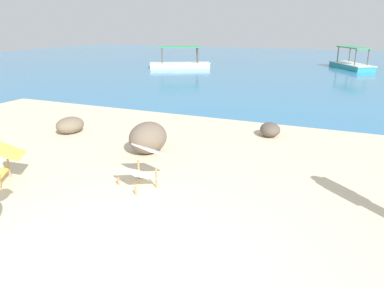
# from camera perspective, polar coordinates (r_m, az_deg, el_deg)

# --- Properties ---
(sand_beach) EXTENTS (18.00, 14.00, 0.04)m
(sand_beach) POSITION_cam_1_polar(r_m,az_deg,el_deg) (4.57, -9.65, -17.88)
(sand_beach) COLOR beige
(sand_beach) RESTS_ON ground
(water_surface) EXTENTS (60.00, 36.00, 0.03)m
(water_surface) POSITION_cam_1_polar(r_m,az_deg,el_deg) (25.29, 19.02, 10.71)
(water_surface) COLOR teal
(water_surface) RESTS_ON ground
(deck_chair_far) EXTENTS (0.80, 0.92, 0.68)m
(deck_chair_far) POSITION_cam_1_polar(r_m,az_deg,el_deg) (6.43, -7.19, -2.81)
(deck_chair_far) COLOR #A37A4C
(deck_chair_far) RESTS_ON sand_beach
(shore_rock_large) EXTENTS (0.66, 0.75, 0.34)m
(shore_rock_large) POSITION_cam_1_polar(r_m,az_deg,el_deg) (9.37, 11.64, 2.15)
(shore_rock_large) COLOR brown
(shore_rock_large) RESTS_ON sand_beach
(shore_rock_medium) EXTENTS (0.80, 0.96, 0.66)m
(shore_rock_medium) POSITION_cam_1_polar(r_m,az_deg,el_deg) (8.01, -6.63, 0.96)
(shore_rock_medium) COLOR #6B5B4C
(shore_rock_medium) RESTS_ON sand_beach
(shore_rock_small) EXTENTS (0.65, 0.79, 0.40)m
(shore_rock_small) POSITION_cam_1_polar(r_m,az_deg,el_deg) (9.93, -17.83, 2.73)
(shore_rock_small) COLOR #756651
(shore_rock_small) RESTS_ON sand_beach
(boat_white) EXTENTS (3.78, 2.75, 1.29)m
(boat_white) POSITION_cam_1_polar(r_m,az_deg,el_deg) (23.91, -1.84, 12.00)
(boat_white) COLOR white
(boat_white) RESTS_ON water_surface
(boat_teal) EXTENTS (2.81, 3.77, 1.29)m
(boat_teal) POSITION_cam_1_polar(r_m,az_deg,el_deg) (25.37, 22.81, 10.99)
(boat_teal) COLOR teal
(boat_teal) RESTS_ON water_surface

